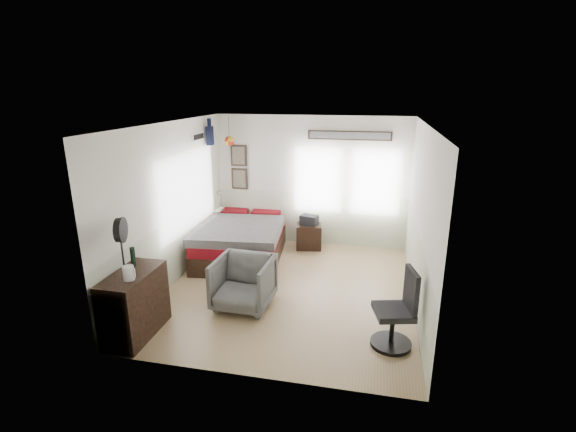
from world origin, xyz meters
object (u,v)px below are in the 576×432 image
dresser (135,304)px  armchair (243,283)px  nightstand (309,236)px  task_chair (398,316)px  bed (242,240)px

dresser → armchair: bearing=41.0°
dresser → armchair: dresser is taller
dresser → nightstand: bearing=64.2°
nightstand → task_chair: task_chair is taller
bed → nightstand: bearing=24.4°
bed → dresser: size_ratio=2.33×
bed → task_chair: (2.89, -2.46, 0.09)m
bed → task_chair: size_ratio=2.20×
nightstand → task_chair: bearing=-72.0°
bed → armchair: size_ratio=2.72×
nightstand → task_chair: size_ratio=0.48×
dresser → armchair: size_ratio=1.17×
armchair → nightstand: size_ratio=1.68×
bed → armchair: bearing=-77.1°
task_chair → armchair: bearing=151.7°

